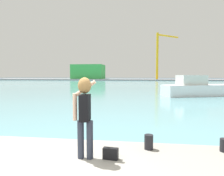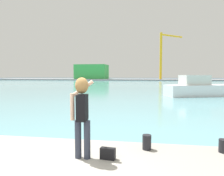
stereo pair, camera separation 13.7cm
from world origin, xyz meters
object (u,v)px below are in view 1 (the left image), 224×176
(person_photographer, at_px, (85,109))
(handbag, at_px, (111,154))
(boat_moored, at_px, (198,88))
(port_crane, at_px, (160,51))
(warehouse_left, at_px, (88,72))
(harbor_bollard, at_px, (149,142))

(person_photographer, distance_m, handbag, 1.10)
(handbag, height_order, boat_moored, boat_moored)
(handbag, distance_m, boat_moored, 21.88)
(person_photographer, distance_m, boat_moored, 22.12)
(handbag, relative_size, boat_moored, 0.04)
(person_photographer, xyz_separation_m, port_crane, (9.12, 86.24, 10.78))
(person_photographer, relative_size, warehouse_left, 0.12)
(boat_moored, bearing_deg, harbor_bollard, -127.09)
(boat_moored, relative_size, warehouse_left, 0.62)
(harbor_bollard, distance_m, boat_moored, 20.95)
(boat_moored, xyz_separation_m, port_crane, (1.36, 65.55, 11.64))
(person_photographer, height_order, warehouse_left, warehouse_left)
(person_photographer, relative_size, handbag, 5.44)
(boat_moored, distance_m, warehouse_left, 77.05)
(person_photographer, relative_size, harbor_bollard, 4.93)
(handbag, height_order, port_crane, port_crane)
(person_photographer, xyz_separation_m, warehouse_left, (-23.69, 90.96, 2.12))
(handbag, relative_size, harbor_bollard, 0.91)
(handbag, bearing_deg, port_crane, 84.33)
(harbor_bollard, xyz_separation_m, warehouse_left, (-25.07, 90.23, 3.01))
(person_photographer, bearing_deg, boat_moored, -25.10)
(handbag, bearing_deg, person_photographer, -176.61)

